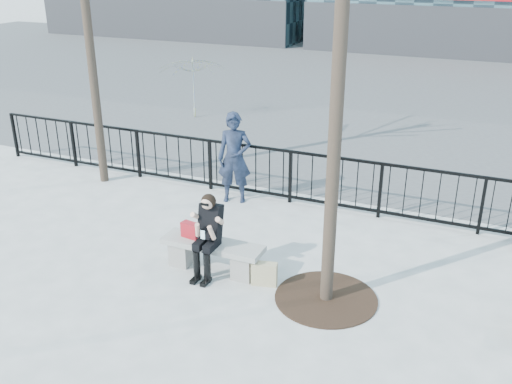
% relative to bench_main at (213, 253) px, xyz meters
% --- Properties ---
extents(ground, '(120.00, 120.00, 0.00)m').
position_rel_bench_main_xyz_m(ground, '(0.00, 0.00, -0.30)').
color(ground, '#979792').
rests_on(ground, ground).
extents(street_surface, '(60.00, 23.00, 0.01)m').
position_rel_bench_main_xyz_m(street_surface, '(0.00, 15.00, -0.30)').
color(street_surface, '#474747').
rests_on(street_surface, ground).
extents(railing, '(14.00, 0.06, 1.10)m').
position_rel_bench_main_xyz_m(railing, '(0.00, 3.00, 0.25)').
color(railing, black).
rests_on(railing, ground).
extents(tree_grate, '(1.50, 1.50, 0.02)m').
position_rel_bench_main_xyz_m(tree_grate, '(1.90, -0.10, -0.29)').
color(tree_grate, black).
rests_on(tree_grate, ground).
extents(bench_main, '(1.65, 0.46, 0.49)m').
position_rel_bench_main_xyz_m(bench_main, '(0.00, 0.00, 0.00)').
color(bench_main, slate).
rests_on(bench_main, ground).
extents(seated_woman, '(0.50, 0.64, 1.34)m').
position_rel_bench_main_xyz_m(seated_woman, '(0.00, -0.16, 0.37)').
color(seated_woman, black).
rests_on(seated_woman, ground).
extents(handbag, '(0.32, 0.19, 0.25)m').
position_rel_bench_main_xyz_m(handbag, '(-0.39, 0.02, 0.31)').
color(handbag, maroon).
rests_on(handbag, bench_main).
extents(shopping_bag, '(0.41, 0.22, 0.37)m').
position_rel_bench_main_xyz_m(shopping_bag, '(0.92, -0.09, -0.12)').
color(shopping_bag, beige).
rests_on(shopping_bag, ground).
extents(standing_man, '(0.77, 0.62, 1.84)m').
position_rel_bench_main_xyz_m(standing_man, '(-0.85, 2.63, 0.62)').
color(standing_man, black).
rests_on(standing_man, ground).
extents(vendor_umbrella, '(2.05, 2.09, 1.82)m').
position_rel_bench_main_xyz_m(vendor_umbrella, '(-4.73, 7.92, 0.61)').
color(vendor_umbrella, yellow).
rests_on(vendor_umbrella, ground).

